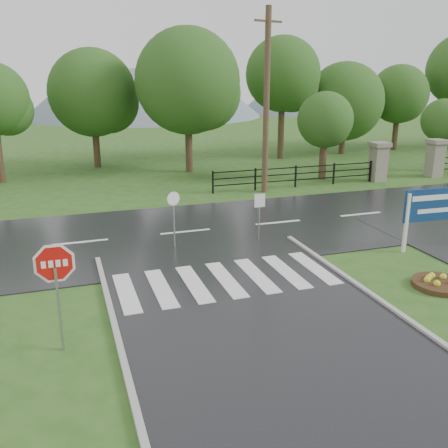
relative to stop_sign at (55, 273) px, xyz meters
name	(u,v)px	position (x,y,z in m)	size (l,w,h in m)	color
ground	(301,371)	(4.78, -2.49, -1.89)	(120.00, 120.00, 0.00)	#2C551C
main_road	(185,233)	(4.78, 7.51, -1.89)	(90.00, 8.00, 0.04)	black
crosswalk	(226,279)	(4.78, 2.51, -1.83)	(6.50, 2.80, 0.02)	silver
pillar_west	(378,161)	(17.78, 13.51, -0.71)	(1.00, 1.00, 2.24)	gray
pillar_east	(435,157)	(21.78, 13.51, -0.71)	(1.00, 1.00, 2.24)	gray
fence_west	(296,174)	(12.53, 13.51, -1.17)	(9.58, 0.08, 1.20)	black
hills	(120,221)	(8.27, 62.51, -17.43)	(102.00, 48.00, 48.00)	slate
treeline	(148,169)	(5.78, 21.51, -1.89)	(83.20, 5.20, 10.00)	#224B17
stop_sign	(55,273)	(0.00, 0.00, 0.00)	(1.21, 0.06, 2.72)	#939399
estate_billboard	(435,207)	(12.71, 2.96, -0.36)	(2.54, 0.18, 2.22)	silver
flower_bed	(440,283)	(10.65, 0.12, -1.77)	(1.60, 1.60, 0.32)	#332111
reg_sign_small	(260,207)	(7.13, 5.60, -0.56)	(0.41, 0.06, 1.84)	#939399
reg_sign_round	(174,213)	(3.97, 5.85, -0.55)	(0.47, 0.16, 2.10)	#939399
utility_pole_east	(266,102)	(10.48, 13.01, 2.75)	(1.59, 0.52, 9.13)	#473523
entrance_tree_left	(325,120)	(15.02, 15.01, 1.53)	(3.20, 3.20, 5.06)	#3D2B1C
entrance_tree_right	(443,121)	(23.34, 15.01, 1.26)	(2.65, 2.65, 4.51)	#3D2B1C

